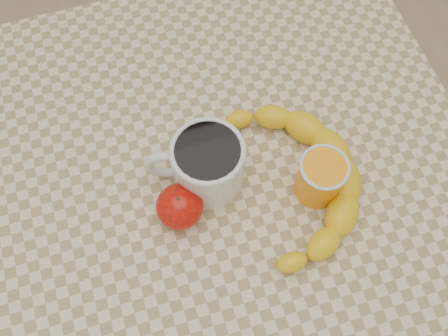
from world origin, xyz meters
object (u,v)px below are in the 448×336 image
object	(u,v)px
apple	(180,207)
banana	(297,180)
coffee_mug	(206,162)
orange_juice_glass	(320,178)
table	(224,194)

from	to	relation	value
apple	banana	world-z (taller)	apple
coffee_mug	apple	world-z (taller)	coffee_mug
orange_juice_glass	apple	xyz separation A→B (m)	(-0.21, 0.02, -0.01)
orange_juice_glass	banana	distance (m)	0.04
table	coffee_mug	world-z (taller)	coffee_mug
table	orange_juice_glass	distance (m)	0.19
coffee_mug	orange_juice_glass	world-z (taller)	coffee_mug
banana	orange_juice_glass	bearing A→B (deg)	-13.29
coffee_mug	apple	size ratio (longest dim) A/B	1.80
coffee_mug	banana	xyz separation A→B (m)	(0.12, -0.06, -0.02)
orange_juice_glass	apple	size ratio (longest dim) A/B	0.93
apple	table	bearing A→B (deg)	28.83
table	apple	bearing A→B (deg)	-151.17
table	banana	xyz separation A→B (m)	(0.10, -0.05, 0.11)
coffee_mug	apple	bearing A→B (deg)	-138.86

